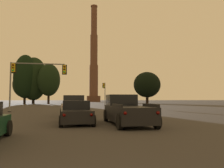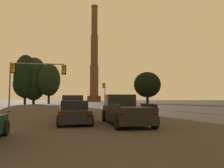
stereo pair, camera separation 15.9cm
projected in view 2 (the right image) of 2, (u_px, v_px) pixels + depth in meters
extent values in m
cube|color=silver|center=(73.00, 108.00, 19.99)|extent=(2.07, 4.86, 0.95)
cube|color=black|center=(73.00, 99.00, 20.17)|extent=(1.87, 2.86, 0.70)
cylinder|color=black|center=(65.00, 111.00, 21.76)|extent=(0.24, 0.77, 0.76)
cylinder|color=black|center=(84.00, 110.00, 22.00)|extent=(0.24, 0.77, 0.76)
cylinder|color=black|center=(61.00, 113.00, 17.95)|extent=(0.24, 0.77, 0.76)
cylinder|color=black|center=(84.00, 113.00, 18.19)|extent=(0.24, 0.77, 0.76)
sphere|color=#500705|center=(62.00, 107.00, 17.51)|extent=(0.17, 0.17, 0.17)
sphere|color=#500705|center=(82.00, 107.00, 17.71)|extent=(0.17, 0.17, 0.17)
cube|color=black|center=(74.00, 115.00, 13.83)|extent=(2.02, 4.68, 0.70)
cube|color=black|center=(74.00, 105.00, 14.10)|extent=(1.72, 2.27, 0.55)
cylinder|color=black|center=(60.00, 116.00, 15.49)|extent=(0.25, 0.65, 0.64)
cylinder|color=black|center=(85.00, 116.00, 15.85)|extent=(0.25, 0.65, 0.64)
cylinder|color=black|center=(59.00, 121.00, 11.78)|extent=(0.25, 0.65, 0.64)
cylinder|color=black|center=(91.00, 121.00, 12.15)|extent=(0.25, 0.65, 0.64)
sphere|color=#500705|center=(62.00, 115.00, 11.43)|extent=(0.17, 0.17, 0.17)
sphere|color=#500705|center=(89.00, 115.00, 11.73)|extent=(0.17, 0.17, 0.17)
cube|color=black|center=(126.00, 113.00, 13.13)|extent=(2.10, 5.44, 0.88)
cube|color=black|center=(119.00, 100.00, 14.90)|extent=(1.87, 1.83, 0.72)
cube|color=black|center=(115.00, 105.00, 11.63)|extent=(0.15, 2.43, 0.16)
cube|color=black|center=(148.00, 105.00, 11.97)|extent=(0.15, 2.43, 0.16)
cylinder|color=black|center=(104.00, 115.00, 15.09)|extent=(0.24, 0.80, 0.80)
cylinder|color=black|center=(132.00, 115.00, 15.44)|extent=(0.24, 0.80, 0.80)
cylinder|color=black|center=(117.00, 122.00, 10.77)|extent=(0.24, 0.80, 0.80)
cylinder|color=black|center=(155.00, 121.00, 11.12)|extent=(0.24, 0.80, 0.80)
sphere|color=#500705|center=(123.00, 113.00, 10.32)|extent=(0.17, 0.17, 0.17)
sphere|color=#500705|center=(155.00, 113.00, 10.62)|extent=(0.17, 0.17, 0.17)
cylinder|color=black|center=(5.00, 128.00, 9.05)|extent=(0.24, 0.65, 0.64)
cylinder|color=slate|center=(10.00, 87.00, 25.85)|extent=(0.18, 0.18, 5.92)
cylinder|color=black|center=(9.00, 112.00, 25.65)|extent=(0.40, 0.40, 0.10)
cube|color=yellow|center=(13.00, 68.00, 26.06)|extent=(0.34, 0.34, 1.04)
cube|color=black|center=(13.00, 68.00, 26.24)|extent=(0.58, 0.03, 1.25)
sphere|color=#320504|center=(13.00, 65.00, 25.89)|extent=(0.22, 0.22, 0.22)
sphere|color=#352604|center=(12.00, 68.00, 25.87)|extent=(0.22, 0.22, 0.22)
sphere|color=green|center=(12.00, 70.00, 25.85)|extent=(0.22, 0.22, 0.22)
cylinder|color=slate|center=(38.00, 64.00, 26.55)|extent=(6.26, 0.14, 0.14)
sphere|color=slate|center=(10.00, 63.00, 26.05)|extent=(0.18, 0.18, 0.18)
cube|color=yellow|center=(64.00, 70.00, 27.01)|extent=(0.34, 0.34, 1.04)
cube|color=black|center=(64.00, 70.00, 27.19)|extent=(0.58, 0.03, 1.25)
sphere|color=#320504|center=(64.00, 67.00, 26.84)|extent=(0.22, 0.22, 0.22)
sphere|color=#352604|center=(64.00, 69.00, 26.82)|extent=(0.22, 0.22, 0.22)
sphere|color=green|center=(64.00, 72.00, 26.80)|extent=(0.22, 0.22, 0.22)
cylinder|color=slate|center=(105.00, 94.00, 51.24)|extent=(0.18, 0.18, 5.39)
cylinder|color=black|center=(105.00, 105.00, 51.06)|extent=(0.40, 0.40, 0.10)
cube|color=yellow|center=(104.00, 86.00, 51.33)|extent=(0.34, 0.34, 1.04)
cube|color=black|center=(104.00, 86.00, 51.51)|extent=(0.58, 0.03, 1.25)
sphere|color=#320504|center=(104.00, 84.00, 51.17)|extent=(0.22, 0.22, 0.22)
sphere|color=#352604|center=(104.00, 85.00, 51.15)|extent=(0.22, 0.22, 0.22)
sphere|color=green|center=(104.00, 87.00, 51.12)|extent=(0.22, 0.22, 0.22)
cylinder|color=#523427|center=(94.00, 99.00, 124.29)|extent=(7.85, 7.85, 3.37)
cylinder|color=brown|center=(94.00, 81.00, 125.02)|extent=(4.91, 4.91, 17.62)
cylinder|color=brown|center=(94.00, 50.00, 126.24)|extent=(4.22, 4.22, 17.62)
cylinder|color=brown|center=(94.00, 21.00, 127.46)|extent=(3.53, 3.53, 17.62)
cylinder|color=brown|center=(95.00, 6.00, 128.05)|extent=(3.96, 3.96, 0.70)
cylinder|color=black|center=(34.00, 99.00, 71.79)|extent=(0.87, 0.87, 2.90)
ellipsoid|color=black|center=(34.00, 79.00, 72.26)|extent=(8.75, 7.87, 14.28)
cylinder|color=black|center=(25.00, 98.00, 69.77)|extent=(0.72, 0.72, 3.54)
ellipsoid|color=black|center=(25.00, 76.00, 70.25)|extent=(7.25, 6.52, 14.09)
cylinder|color=black|center=(49.00, 98.00, 69.31)|extent=(0.70, 0.70, 3.78)
ellipsoid|color=black|center=(49.00, 80.00, 69.71)|extent=(7.04, 6.34, 10.36)
cylinder|color=black|center=(147.00, 99.00, 76.03)|extent=(0.95, 0.95, 3.23)
ellipsoid|color=black|center=(147.00, 85.00, 76.38)|extent=(9.47, 8.52, 8.95)
cylinder|color=black|center=(25.00, 99.00, 70.96)|extent=(0.76, 0.76, 3.09)
ellipsoid|color=black|center=(25.00, 84.00, 71.30)|extent=(7.64, 6.87, 8.76)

